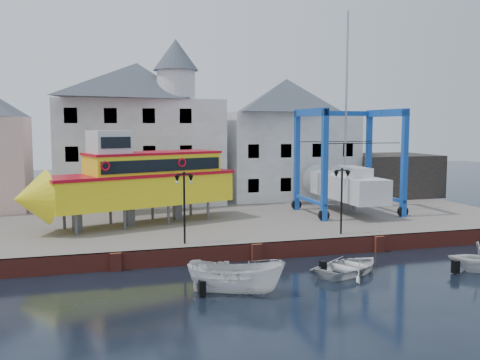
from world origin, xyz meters
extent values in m
plane|color=black|center=(0.00, 0.00, 0.00)|extent=(140.00, 140.00, 0.00)
cube|color=#68605B|center=(0.00, 11.00, 0.50)|extent=(44.00, 22.00, 1.00)
cube|color=maroon|center=(0.00, 0.12, 0.50)|extent=(44.00, 0.25, 1.00)
cube|color=maroon|center=(-8.00, -0.05, 0.50)|extent=(0.60, 0.36, 1.00)
cube|color=maroon|center=(0.00, -0.05, 0.50)|extent=(0.60, 0.36, 1.00)
cube|color=maroon|center=(8.00, -0.05, 0.50)|extent=(0.60, 0.36, 1.00)
cube|color=beige|center=(-5.00, 18.50, 5.50)|extent=(14.00, 8.00, 9.00)
pyramid|color=#3D404A|center=(-5.00, 18.50, 11.60)|extent=(14.00, 8.00, 3.20)
cube|color=black|center=(-10.50, 14.54, 2.60)|extent=(1.00, 0.08, 1.20)
cube|color=black|center=(-7.50, 14.54, 2.60)|extent=(1.00, 0.08, 1.20)
cube|color=black|center=(-4.50, 14.54, 2.60)|extent=(1.00, 0.08, 1.20)
cube|color=black|center=(-1.50, 14.54, 2.60)|extent=(1.00, 0.08, 1.20)
cube|color=black|center=(-10.50, 14.54, 5.60)|extent=(1.00, 0.08, 1.20)
cube|color=black|center=(-7.50, 14.54, 5.60)|extent=(1.00, 0.08, 1.20)
cube|color=black|center=(-4.50, 14.54, 5.60)|extent=(1.00, 0.08, 1.20)
cube|color=black|center=(-1.50, 14.54, 5.60)|extent=(1.00, 0.08, 1.20)
cube|color=black|center=(-10.50, 14.54, 8.60)|extent=(1.00, 0.08, 1.20)
cube|color=black|center=(-7.50, 14.54, 8.60)|extent=(1.00, 0.08, 1.20)
cube|color=black|center=(-4.50, 14.54, 8.60)|extent=(1.00, 0.08, 1.20)
cube|color=black|center=(-1.50, 14.54, 8.60)|extent=(1.00, 0.08, 1.20)
cylinder|color=beige|center=(-2.00, 16.10, 11.20)|extent=(3.20, 3.20, 2.40)
cone|color=#3D404A|center=(-2.00, 16.10, 13.70)|extent=(3.80, 3.80, 2.60)
cube|color=beige|center=(9.00, 19.00, 5.00)|extent=(12.00, 8.00, 8.00)
pyramid|color=#3D404A|center=(9.00, 19.00, 10.60)|extent=(12.00, 8.00, 3.20)
cube|color=black|center=(4.50, 15.04, 2.60)|extent=(1.00, 0.08, 1.20)
cube|color=black|center=(7.50, 15.04, 2.60)|extent=(1.00, 0.08, 1.20)
cube|color=black|center=(10.50, 15.04, 2.60)|extent=(1.00, 0.08, 1.20)
cube|color=black|center=(13.50, 15.04, 2.60)|extent=(1.00, 0.08, 1.20)
cube|color=black|center=(4.50, 15.04, 5.60)|extent=(1.00, 0.08, 1.20)
cube|color=black|center=(7.50, 15.04, 5.60)|extent=(1.00, 0.08, 1.20)
cube|color=black|center=(10.50, 15.04, 5.60)|extent=(1.00, 0.08, 1.20)
cube|color=black|center=(13.50, 15.04, 5.60)|extent=(1.00, 0.08, 1.20)
cube|color=black|center=(19.00, 17.00, 3.00)|extent=(8.00, 7.00, 4.00)
cylinder|color=black|center=(-4.00, 1.20, 3.00)|extent=(0.12, 0.12, 4.00)
cube|color=black|center=(-4.00, 1.20, 5.05)|extent=(0.90, 0.06, 0.06)
sphere|color=black|center=(-4.00, 1.20, 5.12)|extent=(0.16, 0.16, 0.16)
cone|color=black|center=(-4.40, 1.20, 4.78)|extent=(0.32, 0.32, 0.45)
sphere|color=silver|center=(-4.40, 1.20, 4.60)|extent=(0.18, 0.18, 0.18)
cone|color=black|center=(-3.60, 1.20, 4.78)|extent=(0.32, 0.32, 0.45)
sphere|color=silver|center=(-3.60, 1.20, 4.60)|extent=(0.18, 0.18, 0.18)
cylinder|color=black|center=(6.00, 1.20, 3.00)|extent=(0.12, 0.12, 4.00)
cube|color=black|center=(6.00, 1.20, 5.05)|extent=(0.90, 0.06, 0.06)
sphere|color=black|center=(6.00, 1.20, 5.12)|extent=(0.16, 0.16, 0.16)
cone|color=black|center=(5.60, 1.20, 4.78)|extent=(0.32, 0.32, 0.45)
sphere|color=silver|center=(5.60, 1.20, 4.60)|extent=(0.18, 0.18, 0.18)
cone|color=black|center=(6.40, 1.20, 4.78)|extent=(0.32, 0.32, 0.45)
sphere|color=silver|center=(6.40, 1.20, 4.60)|extent=(0.18, 0.18, 0.18)
cylinder|color=#59595E|center=(-10.10, 5.29, 1.69)|extent=(0.25, 0.25, 1.37)
cylinder|color=#59595E|center=(-10.92, 7.72, 1.69)|extent=(0.25, 0.25, 1.37)
cylinder|color=#59595E|center=(-7.07, 6.32, 1.69)|extent=(0.25, 0.25, 1.37)
cylinder|color=#59595E|center=(-7.90, 8.75, 1.69)|extent=(0.25, 0.25, 1.37)
cylinder|color=#59595E|center=(-4.04, 7.35, 1.69)|extent=(0.25, 0.25, 1.37)
cylinder|color=#59595E|center=(-4.87, 9.78, 1.69)|extent=(0.25, 0.25, 1.37)
cylinder|color=#59595E|center=(-1.02, 8.38, 1.69)|extent=(0.25, 0.25, 1.37)
cylinder|color=#59595E|center=(-1.84, 10.81, 1.69)|extent=(0.25, 0.25, 1.37)
cube|color=#59595E|center=(-10.08, 6.65, 1.69)|extent=(0.67, 0.61, 1.37)
cube|color=#59595E|center=(-6.62, 7.83, 1.69)|extent=(0.67, 0.61, 1.37)
cube|color=#59595E|center=(-3.16, 9.01, 1.69)|extent=(0.67, 0.61, 1.37)
cube|color=yellow|center=(-5.75, 8.12, 3.38)|extent=(13.23, 7.41, 2.01)
cone|color=yellow|center=(-12.76, 5.74, 3.38)|extent=(3.02, 3.94, 3.47)
cube|color=#B5091C|center=(-5.75, 8.12, 4.47)|extent=(13.54, 7.63, 0.20)
cube|color=yellow|center=(-4.89, 8.42, 5.11)|extent=(9.65, 5.88, 1.46)
cube|color=black|center=(-4.38, 6.92, 5.16)|extent=(8.32, 2.88, 0.82)
cube|color=black|center=(-5.40, 9.92, 5.16)|extent=(8.32, 2.88, 0.82)
cube|color=#B5091C|center=(-4.89, 8.42, 5.93)|extent=(9.85, 6.03, 0.16)
cube|color=silver|center=(-7.92, 7.39, 6.67)|extent=(3.01, 3.01, 1.66)
cube|color=black|center=(-7.52, 6.23, 6.75)|extent=(1.91, 0.70, 0.73)
torus|color=#B5091C|center=(-8.26, 5.55, 5.30)|extent=(0.65, 0.33, 0.64)
torus|color=#B5091C|center=(-3.07, 7.31, 5.30)|extent=(0.65, 0.33, 0.64)
cube|color=#164C9F|center=(6.91, 5.74, 5.00)|extent=(0.40, 0.40, 8.00)
cylinder|color=black|center=(6.91, 5.74, 1.40)|extent=(0.80, 0.29, 0.80)
cube|color=#164C9F|center=(6.93, 11.06, 5.00)|extent=(0.40, 0.40, 8.00)
cylinder|color=black|center=(6.93, 11.06, 1.40)|extent=(0.80, 0.29, 0.80)
cube|color=#164C9F|center=(13.37, 5.73, 5.00)|extent=(0.40, 0.40, 8.00)
cylinder|color=black|center=(13.37, 5.73, 1.40)|extent=(0.80, 0.29, 0.80)
cube|color=#164C9F|center=(13.39, 11.05, 5.00)|extent=(0.40, 0.40, 8.00)
cylinder|color=black|center=(13.39, 11.05, 1.40)|extent=(0.80, 0.29, 0.80)
cube|color=#164C9F|center=(6.92, 8.40, 8.80)|extent=(0.41, 5.72, 0.56)
cube|color=#164C9F|center=(6.92, 8.40, 2.14)|extent=(0.29, 5.72, 0.24)
cube|color=#164C9F|center=(13.38, 8.39, 8.80)|extent=(0.41, 5.72, 0.56)
cube|color=#164C9F|center=(13.38, 8.39, 2.14)|extent=(0.29, 5.72, 0.24)
cube|color=#164C9F|center=(10.16, 11.05, 8.80)|extent=(6.86, 0.42, 0.40)
cube|color=silver|center=(10.15, 8.40, 3.06)|extent=(2.65, 8.58, 1.83)
cone|color=silver|center=(10.16, 13.48, 3.06)|extent=(2.63, 1.84, 2.63)
cube|color=#59595E|center=(10.15, 8.40, 1.74)|extent=(0.28, 2.06, 0.80)
cube|color=silver|center=(10.15, 7.82, 4.32)|extent=(1.84, 3.43, 0.69)
cylinder|color=#99999E|center=(10.15, 8.97, 10.26)|extent=(0.16, 0.16, 12.58)
cube|color=black|center=(10.14, 6.34, 6.53)|extent=(6.26, 0.14, 0.05)
cube|color=black|center=(10.16, 10.45, 6.53)|extent=(6.26, 0.14, 0.05)
imported|color=silver|center=(-2.79, -5.56, 0.00)|extent=(4.96, 3.60, 1.80)
imported|color=silver|center=(4.07, -3.81, 0.00)|extent=(5.42, 4.86, 0.92)
imported|color=silver|center=(10.89, -5.60, 0.00)|extent=(4.32, 4.17, 1.75)
camera|label=1|loc=(-9.26, -29.07, 7.90)|focal=40.00mm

